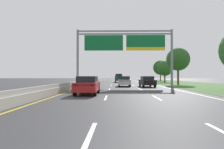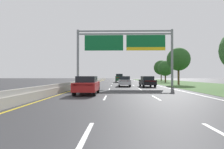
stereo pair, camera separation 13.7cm
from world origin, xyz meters
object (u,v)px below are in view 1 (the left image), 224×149
Objects in this scene: car_silver_centre_lane_sedan at (124,81)px; roadside_tree_far at (165,68)px; roadside_tree_distant at (160,68)px; overhead_sign_gantry at (125,46)px; car_red_left_lane_sedan at (88,85)px; car_black_right_lane_sedan at (147,81)px; roadside_tree_mid at (178,59)px; pickup_truck_darkgreen at (119,78)px.

roadside_tree_far is at bearing -28.15° from car_silver_centre_lane_sedan.
roadside_tree_distant reaches higher than car_silver_centre_lane_sedan.
overhead_sign_gantry is 2.70× the size of roadside_tree_far.
car_silver_centre_lane_sedan is 1.01× the size of car_red_left_lane_sedan.
car_silver_centre_lane_sedan is at bearing -119.86° from roadside_tree_far.
car_silver_centre_lane_sedan is 1.00× the size of car_black_right_lane_sedan.
roadside_tree_mid is (10.24, 6.10, 3.89)m from car_silver_centre_lane_sedan.
roadside_tree_mid is (6.97, 7.38, 3.89)m from car_black_right_lane_sedan.
roadside_tree_distant is at bearing -20.11° from car_red_left_lane_sedan.
overhead_sign_gantry reaches higher than roadside_tree_far.
car_silver_centre_lane_sedan is at bearing -111.34° from roadside_tree_distant.
car_silver_centre_lane_sedan and car_black_right_lane_sedan have the same top height.
pickup_truck_darkgreen is 0.79× the size of roadside_tree_mid.
car_red_left_lane_sedan is at bearing 146.93° from car_black_right_lane_sedan.
roadside_tree_far reaches higher than car_black_right_lane_sedan.
roadside_tree_far is at bearing -24.93° from car_red_left_lane_sedan.
pickup_truck_darkgreen is 12.11m from roadside_tree_far.
overhead_sign_gantry is at bearing -120.14° from roadside_tree_far.
car_silver_centre_lane_sedan is (-0.05, -0.31, -5.52)m from overhead_sign_gantry.
car_silver_centre_lane_sedan is 0.65× the size of roadside_tree_mid.
car_silver_centre_lane_sedan is 23.01m from roadside_tree_far.
roadside_tree_distant is at bearing -17.82° from car_black_right_lane_sedan.
roadside_tree_distant is at bearing -19.63° from car_silver_centre_lane_sedan.
pickup_truck_darkgreen is 0.77× the size of roadside_tree_distant.
roadside_tree_far is 0.79× the size of roadside_tree_distant.
car_silver_centre_lane_sedan is 12.54m from roadside_tree_mid.
car_red_left_lane_sedan is at bearing 174.64° from pickup_truck_darkgreen.
car_silver_centre_lane_sedan is at bearing -149.23° from roadside_tree_mid.
overhead_sign_gantry is 5.53m from car_silver_centre_lane_sedan.
car_black_right_lane_sedan is at bearing -169.69° from pickup_truck_darkgreen.
roadside_tree_distant is (14.68, 16.24, 3.47)m from pickup_truck_darkgreen.
roadside_tree_mid is at bearing -44.99° from car_black_right_lane_sedan.
pickup_truck_darkgreen is 21.74m from car_black_right_lane_sedan.
roadside_tree_mid is 0.97× the size of roadside_tree_distant.
overhead_sign_gantry is at bearing -111.44° from roadside_tree_distant.
overhead_sign_gantry is 20.52m from pickup_truck_darkgreen.
roadside_tree_far reaches higher than pickup_truck_darkgreen.
pickup_truck_darkgreen is 18.03m from roadside_tree_mid.
roadside_tree_mid is (14.05, 18.94, 3.89)m from car_red_left_lane_sedan.
car_black_right_lane_sedan is at bearing -26.33° from overhead_sign_gantry.
roadside_tree_distant is (10.94, 37.66, 3.73)m from car_black_right_lane_sedan.
roadside_tree_distant is at bearing 82.53° from roadside_tree_mid.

